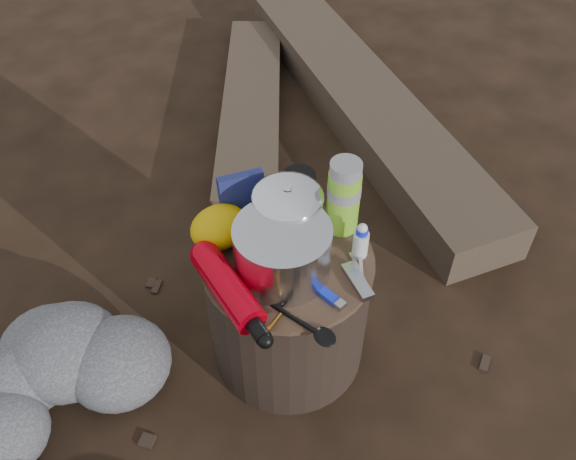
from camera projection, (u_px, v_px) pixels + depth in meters
ground at (288, 348)px, 1.75m from camera, size 60.00×60.00×0.00m
stump at (288, 308)px, 1.62m from camera, size 0.41×0.41×0.38m
log_main at (363, 103)px, 2.45m from camera, size 0.67×1.75×0.15m
log_small at (252, 107)px, 2.47m from camera, size 0.86×1.10×0.10m
foil_windscreen at (282, 250)px, 1.41m from camera, size 0.22×0.22×0.14m
camping_pot at (287, 214)px, 1.47m from camera, size 0.17×0.17×0.17m
fuel_bottle at (228, 288)px, 1.38m from camera, size 0.09×0.30×0.07m
thermos at (344, 197)px, 1.49m from camera, size 0.08×0.08×0.20m
travel_mug at (299, 193)px, 1.56m from camera, size 0.08×0.08×0.12m
stuff_sack at (219, 227)px, 1.48m from camera, size 0.14×0.12×0.10m
food_pouch at (243, 199)px, 1.52m from camera, size 0.11×0.05×0.14m
lighter at (326, 294)px, 1.40m from camera, size 0.03×0.09×0.02m
multitool at (357, 281)px, 1.42m from camera, size 0.05×0.11×0.02m
pot_grabber at (359, 270)px, 1.45m from camera, size 0.08×0.12×0.01m
spork at (295, 318)px, 1.35m from camera, size 0.09×0.17×0.01m
squeeze_bottle at (361, 241)px, 1.46m from camera, size 0.04×0.04×0.09m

